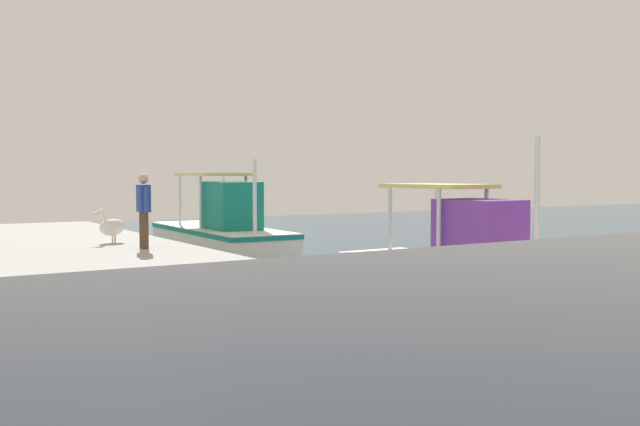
# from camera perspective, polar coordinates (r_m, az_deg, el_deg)

# --- Properties ---
(quay_pier) EXTENTS (36.00, 10.00, 0.80)m
(quay_pier) POSITION_cam_1_polar(r_m,az_deg,el_deg) (8.46, -21.53, -11.20)
(quay_pier) COLOR #9E9E99
(quay_pier) RESTS_ON ground
(fishing_boat_nearest) EXTENTS (6.31, 2.14, 2.81)m
(fishing_boat_nearest) POSITION_cam_1_polar(r_m,az_deg,el_deg) (20.74, -7.57, -1.72)
(fishing_boat_nearest) COLOR silver
(fishing_boat_nearest) RESTS_ON ground
(fishing_boat_second) EXTENTS (5.32, 2.03, 3.08)m
(fishing_boat_second) POSITION_cam_1_polar(r_m,az_deg,el_deg) (14.29, 10.56, -4.26)
(fishing_boat_second) COLOR white
(fishing_boat_second) RESTS_ON ground
(pelican) EXTENTS (0.49, 0.97, 0.82)m
(pelican) POSITION_cam_1_polar(r_m,az_deg,el_deg) (18.44, -15.73, -0.96)
(pelican) COLOR tan
(pelican) RESTS_ON quay_pier
(fisherman_standing) EXTENTS (0.63, 0.29, 1.65)m
(fisherman_standing) POSITION_cam_1_polar(r_m,az_deg,el_deg) (16.74, -13.42, 0.43)
(fisherman_standing) COLOR #4C3823
(fisherman_standing) RESTS_ON quay_pier
(mooring_bollard_nearest) EXTENTS (0.27, 0.27, 0.49)m
(mooring_bollard_nearest) POSITION_cam_1_polar(r_m,az_deg,el_deg) (10.84, 2.05, -4.40)
(mooring_bollard_nearest) COLOR #333338
(mooring_bollard_nearest) RESTS_ON quay_pier
(mooring_bollard_second) EXTENTS (0.20, 0.20, 0.38)m
(mooring_bollard_second) POSITION_cam_1_polar(r_m,az_deg,el_deg) (7.71, 19.77, -8.06)
(mooring_bollard_second) COLOR #333338
(mooring_bollard_second) RESTS_ON quay_pier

